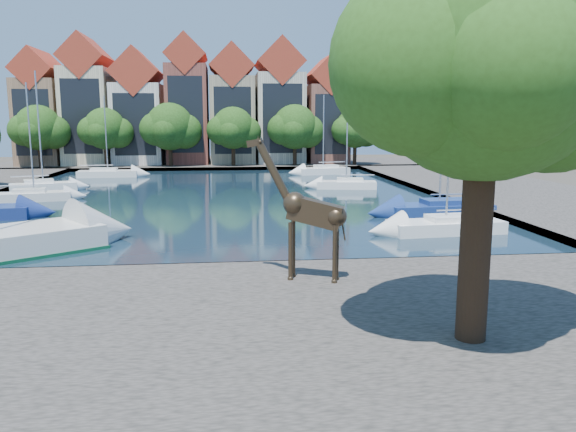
# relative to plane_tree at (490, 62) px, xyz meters

# --- Properties ---
(ground) EXTENTS (160.00, 160.00, 0.00)m
(ground) POSITION_rel_plane_tree_xyz_m (-7.62, 9.01, -7.67)
(ground) COLOR #38332B
(ground) RESTS_ON ground
(water_basin) EXTENTS (38.00, 50.00, 0.08)m
(water_basin) POSITION_rel_plane_tree_xyz_m (-7.62, 33.01, -7.63)
(water_basin) COLOR black
(water_basin) RESTS_ON ground
(near_quay) EXTENTS (50.00, 14.00, 0.50)m
(near_quay) POSITION_rel_plane_tree_xyz_m (-7.62, 2.01, -7.42)
(near_quay) COLOR #504B46
(near_quay) RESTS_ON ground
(far_quay) EXTENTS (60.00, 16.00, 0.50)m
(far_quay) POSITION_rel_plane_tree_xyz_m (-7.62, 65.01, -7.42)
(far_quay) COLOR #504B46
(far_quay) RESTS_ON ground
(right_quay) EXTENTS (14.00, 52.00, 0.50)m
(right_quay) POSITION_rel_plane_tree_xyz_m (17.38, 33.01, -7.42)
(right_quay) COLOR #504B46
(right_quay) RESTS_ON ground
(plane_tree) EXTENTS (8.32, 6.40, 10.62)m
(plane_tree) POSITION_rel_plane_tree_xyz_m (0.00, 0.00, 0.00)
(plane_tree) COLOR #332114
(plane_tree) RESTS_ON near_quay
(townhouse_west_end) EXTENTS (5.44, 9.18, 14.93)m
(townhouse_west_end) POSITION_rel_plane_tree_xyz_m (-30.62, 64.99, -0.31)
(townhouse_west_end) COLOR #8A674B
(townhouse_west_end) RESTS_ON far_quay
(townhouse_west_mid) EXTENTS (5.94, 9.18, 16.79)m
(townhouse_west_mid) POSITION_rel_plane_tree_xyz_m (-24.62, 64.99, 0.56)
(townhouse_west_mid) COLOR beige
(townhouse_west_mid) RESTS_ON far_quay
(townhouse_west_inner) EXTENTS (6.43, 9.18, 15.15)m
(townhouse_west_inner) POSITION_rel_plane_tree_xyz_m (-18.12, 64.99, -0.32)
(townhouse_west_inner) COLOR silver
(townhouse_west_inner) RESTS_ON far_quay
(townhouse_center) EXTENTS (5.44, 9.18, 16.93)m
(townhouse_center) POSITION_rel_plane_tree_xyz_m (-11.62, 64.99, 0.69)
(townhouse_center) COLOR brown
(townhouse_center) RESTS_ON far_quay
(townhouse_east_inner) EXTENTS (5.94, 9.18, 15.79)m
(townhouse_east_inner) POSITION_rel_plane_tree_xyz_m (-5.62, 64.99, 0.06)
(townhouse_east_inner) COLOR tan
(townhouse_east_inner) RESTS_ON far_quay
(townhouse_east_mid) EXTENTS (6.43, 9.18, 16.65)m
(townhouse_east_mid) POSITION_rel_plane_tree_xyz_m (0.88, 64.99, 0.43)
(townhouse_east_mid) COLOR beige
(townhouse_east_mid) RESTS_ON far_quay
(townhouse_east_end) EXTENTS (5.44, 9.18, 14.43)m
(townhouse_east_end) POSITION_rel_plane_tree_xyz_m (7.38, 64.99, -0.56)
(townhouse_east_end) COLOR brown
(townhouse_east_end) RESTS_ON far_quay
(far_tree_far_west) EXTENTS (7.28, 5.60, 7.68)m
(far_tree_far_west) POSITION_rel_plane_tree_xyz_m (-29.51, 59.50, -2.49)
(far_tree_far_west) COLOR #332114
(far_tree_far_west) RESTS_ON far_quay
(far_tree_west) EXTENTS (6.76, 5.20, 7.36)m
(far_tree_west) POSITION_rel_plane_tree_xyz_m (-21.52, 59.50, -2.60)
(far_tree_west) COLOR #332114
(far_tree_west) RESTS_ON far_quay
(far_tree_mid_west) EXTENTS (7.80, 6.00, 8.00)m
(far_tree_mid_west) POSITION_rel_plane_tree_xyz_m (-13.51, 59.50, -2.38)
(far_tree_mid_west) COLOR #332114
(far_tree_mid_west) RESTS_ON far_quay
(far_tree_mid_east) EXTENTS (7.02, 5.40, 7.52)m
(far_tree_mid_east) POSITION_rel_plane_tree_xyz_m (-5.52, 59.50, -2.54)
(far_tree_mid_east) COLOR #332114
(far_tree_mid_east) RESTS_ON far_quay
(far_tree_east) EXTENTS (7.54, 5.80, 7.84)m
(far_tree_east) POSITION_rel_plane_tree_xyz_m (2.49, 59.50, -2.43)
(far_tree_east) COLOR #332114
(far_tree_east) RESTS_ON far_quay
(far_tree_far_east) EXTENTS (6.76, 5.20, 7.36)m
(far_tree_far_east) POSITION_rel_plane_tree_xyz_m (10.48, 59.50, -2.60)
(far_tree_far_east) COLOR #332114
(far_tree_far_east) RESTS_ON far_quay
(giraffe_statue) EXTENTS (3.48, 1.57, 5.12)m
(giraffe_statue) POSITION_rel_plane_tree_xyz_m (-3.64, 6.11, -4.66)
(giraffe_statue) COLOR #36291B
(giraffe_statue) RESTS_ON near_quay
(sailboat_left_c) EXTENTS (5.62, 3.02, 9.02)m
(sailboat_left_c) POSITION_rel_plane_tree_xyz_m (-21.44, 31.52, -7.07)
(sailboat_left_c) COLOR silver
(sailboat_left_c) RESTS_ON water_basin
(sailboat_left_d) EXTENTS (5.74, 3.74, 10.37)m
(sailboat_left_d) POSITION_rel_plane_tree_xyz_m (-22.62, 37.56, -6.99)
(sailboat_left_d) COLOR white
(sailboat_left_d) RESTS_ON water_basin
(sailboat_left_e) EXTENTS (6.48, 2.55, 8.79)m
(sailboat_left_e) POSITION_rel_plane_tree_xyz_m (-19.62, 50.21, -7.06)
(sailboat_left_e) COLOR silver
(sailboat_left_e) RESTS_ON water_basin
(sailboat_right_a) EXTENTS (6.48, 2.79, 11.43)m
(sailboat_right_a) POSITION_rel_plane_tree_xyz_m (5.54, 15.84, -7.05)
(sailboat_right_a) COLOR white
(sailboat_right_a) RESTS_ON water_basin
(sailboat_right_b) EXTENTS (7.02, 2.89, 11.56)m
(sailboat_right_b) POSITION_rel_plane_tree_xyz_m (7.38, 21.60, -7.01)
(sailboat_right_b) COLOR navy
(sailboat_right_b) RESTS_ON water_basin
(sailboat_right_c) EXTENTS (5.63, 2.74, 9.93)m
(sailboat_right_c) POSITION_rel_plane_tree_xyz_m (4.38, 36.73, -7.05)
(sailboat_right_c) COLOR white
(sailboat_right_c) RESTS_ON water_basin
(sailboat_right_d) EXTENTS (6.32, 3.42, 9.06)m
(sailboat_right_d) POSITION_rel_plane_tree_xyz_m (4.65, 50.79, -7.02)
(sailboat_right_d) COLOR white
(sailboat_right_d) RESTS_ON water_basin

